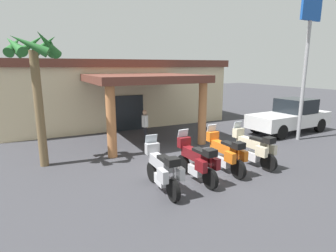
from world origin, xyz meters
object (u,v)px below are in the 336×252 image
at_px(motorcycle_silver, 162,169).
at_px(motorcycle_cream, 253,148).
at_px(motel_building, 116,91).
at_px(motorcycle_orange, 225,153).
at_px(pickup_truck_white, 290,116).
at_px(roadside_sign, 307,47).
at_px(palm_tree_roadside, 35,64).
at_px(pedestrian, 145,124).
at_px(motorcycle_maroon, 197,161).

distance_m(motorcycle_silver, motorcycle_cream, 4.12).
xyz_separation_m(motel_building, motorcycle_orange, (0.59, -10.55, -1.44)).
bearing_deg(motorcycle_silver, pickup_truck_white, -69.17).
bearing_deg(roadside_sign, motorcycle_silver, -167.94).
xyz_separation_m(motorcycle_cream, pickup_truck_white, (5.98, 2.97, 0.24)).
relative_size(motorcycle_silver, roadside_sign, 0.32).
bearing_deg(palm_tree_roadside, pedestrian, 12.69).
xyz_separation_m(motorcycle_orange, palm_tree_roadside, (-5.73, 3.82, 3.16)).
xyz_separation_m(pickup_truck_white, roadside_sign, (-1.02, -1.34, 3.75)).
height_order(motorcycle_maroon, motorcycle_cream, same).
bearing_deg(pickup_truck_white, motorcycle_orange, -159.29).
height_order(motel_building, motorcycle_cream, motel_building).
relative_size(motorcycle_cream, palm_tree_roadside, 0.44).
distance_m(motorcycle_maroon, roadside_sign, 8.85).
distance_m(motorcycle_silver, motorcycle_orange, 2.76).
xyz_separation_m(palm_tree_roadside, roadside_sign, (12.06, -2.20, 0.83)).
distance_m(motorcycle_cream, pedestrian, 5.45).
distance_m(pedestrian, palm_tree_roadside, 5.65).
distance_m(pickup_truck_white, palm_tree_roadside, 13.43).
height_order(pedestrian, roadside_sign, roadside_sign).
xyz_separation_m(motorcycle_maroon, pedestrian, (0.37, 5.07, 0.27)).
relative_size(motorcycle_maroon, motorcycle_orange, 1.00).
distance_m(motorcycle_silver, motorcycle_maroon, 1.38).
height_order(pickup_truck_white, palm_tree_roadside, palm_tree_roadside).
distance_m(motorcycle_orange, pedestrian, 4.99).
distance_m(motorcycle_silver, roadside_sign, 10.09).
relative_size(palm_tree_roadside, roadside_sign, 0.72).
height_order(motorcycle_silver, motorcycle_cream, same).
bearing_deg(roadside_sign, motel_building, 127.74).
distance_m(palm_tree_roadside, roadside_sign, 12.29).
xyz_separation_m(motorcycle_silver, motorcycle_maroon, (1.37, 0.14, 0.00)).
relative_size(motorcycle_cream, roadside_sign, 0.32).
relative_size(motel_building, motorcycle_silver, 6.59).
bearing_deg(roadside_sign, pedestrian, 155.92).
bearing_deg(pickup_truck_white, motorcycle_silver, -163.19).
distance_m(pedestrian, pickup_truck_white, 8.57).
height_order(motorcycle_orange, motorcycle_cream, same).
distance_m(motorcycle_orange, roadside_sign, 7.65).
distance_m(motorcycle_orange, motorcycle_cream, 1.37).
relative_size(motorcycle_orange, pedestrian, 1.32).
height_order(motorcycle_silver, pedestrian, pedestrian).
bearing_deg(motorcycle_silver, roadside_sign, -75.08).
bearing_deg(motel_building, roadside_sign, -50.19).
relative_size(pickup_truck_white, palm_tree_roadside, 1.03).
height_order(motorcycle_orange, pickup_truck_white, pickup_truck_white).
bearing_deg(motorcycle_orange, pickup_truck_white, -66.19).
bearing_deg(motorcycle_silver, motorcycle_cream, -82.96).
height_order(motel_building, roadside_sign, roadside_sign).
bearing_deg(motorcycle_silver, motorcycle_orange, -80.42).
height_order(motel_building, pedestrian, motel_building).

